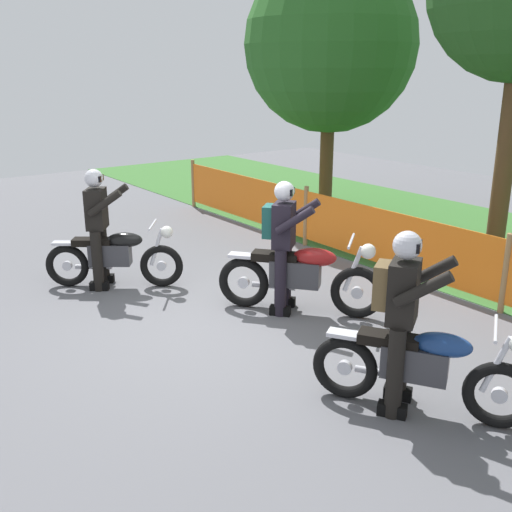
% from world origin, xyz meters
% --- Properties ---
extents(ground, '(24.00, 24.00, 0.02)m').
position_xyz_m(ground, '(0.00, 0.00, -0.01)').
color(ground, '#5B5B60').
extents(grass_verge, '(24.00, 5.15, 0.01)m').
position_xyz_m(grass_verge, '(0.00, 5.69, 0.01)').
color(grass_verge, '#386B2D').
rests_on(grass_verge, ground).
extents(barrier_fence, '(11.51, 0.08, 1.05)m').
position_xyz_m(barrier_fence, '(0.00, 3.11, 0.54)').
color(barrier_fence, '#997547').
rests_on(barrier_fence, ground).
extents(tree_leftmost, '(3.44, 3.44, 5.15)m').
position_xyz_m(tree_leftmost, '(-3.46, 5.02, 3.42)').
color(tree_leftmost, brown).
rests_on(tree_leftmost, ground).
extents(motorcycle_lead, '(1.26, 1.63, 0.93)m').
position_xyz_m(motorcycle_lead, '(-1.94, -0.44, 0.45)').
color(motorcycle_lead, black).
rests_on(motorcycle_lead, ground).
extents(motorcycle_trailing, '(1.73, 1.43, 1.01)m').
position_xyz_m(motorcycle_trailing, '(0.35, 1.06, 0.49)').
color(motorcycle_trailing, black).
rests_on(motorcycle_trailing, ground).
extents(motorcycle_third, '(1.74, 1.14, 0.94)m').
position_xyz_m(motorcycle_third, '(2.78, 0.40, 0.45)').
color(motorcycle_third, black).
rests_on(motorcycle_third, ground).
extents(rider_lead, '(0.72, 0.73, 1.69)m').
position_xyz_m(rider_lead, '(-2.05, -0.59, 0.92)').
color(rider_lead, black).
rests_on(rider_lead, ground).
extents(rider_trailing, '(0.78, 0.74, 1.69)m').
position_xyz_m(rider_trailing, '(0.17, 0.91, 0.95)').
color(rider_trailing, black).
rests_on(rider_trailing, ground).
extents(rider_third, '(0.79, 0.71, 1.69)m').
position_xyz_m(rider_third, '(2.60, 0.29, 0.95)').
color(rider_third, black).
rests_on(rider_third, ground).
extents(traffic_cone, '(0.32, 0.32, 0.53)m').
position_xyz_m(traffic_cone, '(0.75, 2.31, 0.26)').
color(traffic_cone, black).
rests_on(traffic_cone, ground).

